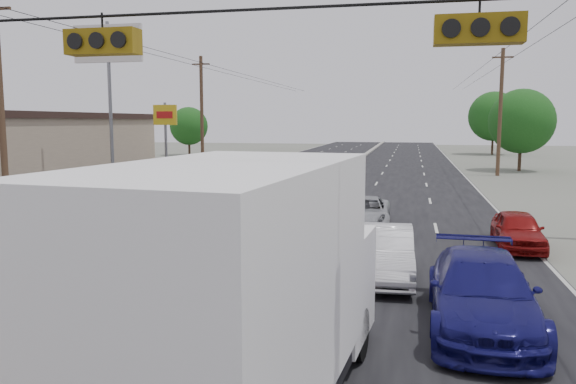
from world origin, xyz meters
name	(u,v)px	position (x,y,z in m)	size (l,w,h in m)	color
road_surface	(324,186)	(0.00, 30.00, 0.00)	(20.00, 160.00, 0.02)	black
center_median	(324,184)	(0.00, 30.00, 0.10)	(0.50, 160.00, 0.20)	gray
parking_lot	(55,188)	(-17.00, 25.00, 0.00)	(10.00, 42.00, 0.02)	black
utility_pole_left_b	(1,104)	(-12.50, 15.00, 5.11)	(1.60, 0.30, 10.00)	#422D1E
utility_pole_left_c	(202,112)	(-12.50, 40.00, 5.11)	(1.60, 0.30, 10.00)	#422D1E
utility_pole_right_c	(500,111)	(12.50, 40.00, 5.11)	(1.60, 0.30, 10.00)	#422D1E
traffic_signals	(96,39)	(1.40, 0.00, 5.49)	(25.00, 0.30, 0.54)	black
pole_sign_billboard	(108,54)	(-14.50, 28.00, 8.87)	(5.00, 0.25, 11.00)	slate
pole_sign_far	(165,120)	(-16.00, 40.00, 4.41)	(2.20, 0.25, 6.00)	slate
tree_left_far	(189,126)	(-22.00, 60.00, 3.72)	(4.80, 4.80, 6.12)	#382619
tree_right_mid	(522,121)	(15.00, 45.00, 4.34)	(5.60, 5.60, 7.14)	#382619
tree_right_far	(494,116)	(16.00, 70.00, 4.96)	(6.40, 6.40, 8.16)	#382619
box_truck	(244,292)	(3.49, 0.09, 1.96)	(3.29, 7.74, 3.83)	black
red_sedan	(229,303)	(2.23, 3.16, 0.70)	(1.48, 4.23, 1.40)	maroon
queue_car_a	(274,234)	(1.40, 10.34, 0.65)	(1.52, 3.79, 1.29)	black
queue_car_b	(385,254)	(5.10, 8.11, 0.71)	(1.51, 4.34, 1.43)	silver
queue_car_c	(364,213)	(3.92, 15.43, 0.63)	(2.09, 4.53, 1.26)	#9B9EA2
queue_car_d	(482,293)	(7.27, 4.73, 0.77)	(2.15, 5.28, 1.53)	navy
queue_car_e	(518,231)	(9.35, 12.79, 0.64)	(1.51, 3.76, 1.28)	maroon
oncoming_near	(110,211)	(-5.91, 12.73, 0.81)	(2.28, 5.61, 1.63)	black
oncoming_far	(233,190)	(-3.69, 21.58, 0.63)	(2.10, 4.56, 1.27)	silver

